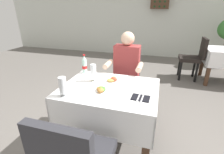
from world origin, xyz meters
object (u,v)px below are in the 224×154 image
Objects in this scene: plate_near_camera at (102,90)px; napkin_cutlery_set at (141,98)px; plate_far_diner at (113,80)px; cola_bottle_primary at (85,65)px; beer_glass_middle at (63,87)px; chair_far_diner_seat at (125,78)px; background_chair_left at (194,56)px; wall_bottle_rack at (160,2)px; main_dining_table at (109,102)px; beer_glass_left at (93,72)px; seated_diner_far at (126,71)px.

plate_near_camera is 1.17× the size of napkin_cutlery_set.
cola_bottle_primary is at bearing 159.20° from plate_far_diner.
beer_glass_middle is 0.74m from napkin_cutlery_set.
cola_bottle_primary reaches higher than chair_far_diner_seat.
background_chair_left is (1.60, 2.80, -0.30)m from beer_glass_middle.
wall_bottle_rack is at bearing 81.62° from beer_glass_middle.
main_dining_table is at bearing 73.44° from plate_near_camera.
wall_bottle_rack is (-0.04, 4.44, 1.01)m from napkin_cutlery_set.
cola_bottle_primary is at bearing -127.76° from background_chair_left.
beer_glass_left is (-0.23, 0.11, 0.29)m from main_dining_table.
cola_bottle_primary is at bearing -132.96° from chair_far_diner_seat.
beer_glass_left is 0.30m from cola_bottle_primary.
seated_diner_far reaches higher than chair_far_diner_seat.
seated_diner_far is at bearing 68.11° from beer_glass_middle.
plate_near_camera is 1.10× the size of beer_glass_left.
main_dining_table is 5.36× the size of napkin_cutlery_set.
plate_far_diner is at bearing 83.89° from plate_near_camera.
cola_bottle_primary is 0.92m from napkin_cutlery_set.
background_chair_left is (1.28, 2.62, -0.22)m from plate_near_camera.
plate_far_diner is at bearing -94.92° from seated_diner_far.
plate_far_diner is 0.24m from beer_glass_left.
beer_glass_left is at bearing 71.84° from beer_glass_middle.
plate_near_camera reaches higher than plate_far_diner.
background_chair_left is at bearing 60.21° from beer_glass_middle.
chair_far_diner_seat is 1.02m from napkin_cutlery_set.
wall_bottle_rack is (0.32, 4.14, 0.99)m from plate_far_diner.
main_dining_table is 0.26m from plate_far_diner.
chair_far_diner_seat is at bearing 89.23° from plate_far_diner.
beer_glass_middle reaches higher than napkin_cutlery_set.
napkin_cutlery_set reaches higher than main_dining_table.
main_dining_table is 4.57× the size of plate_near_camera.
background_chair_left is (1.20, 1.81, -0.16)m from seated_diner_far.
napkin_cutlery_set is at bearing 13.37° from beer_glass_middle.
background_chair_left reaches higher than plate_far_diner.
seated_diner_far is 0.65m from beer_glass_left.
background_chair_left is (1.24, 2.49, -0.02)m from main_dining_table.
beer_glass_middle is (-0.36, -0.31, 0.29)m from main_dining_table.
beer_glass_left is (-0.26, -0.58, 0.15)m from seated_diner_far.
beer_glass_left is at bearing -97.36° from wall_bottle_rack.
main_dining_table is 0.70m from seated_diner_far.
plate_far_diner is (-0.05, -0.53, 0.06)m from seated_diner_far.
background_chair_left is (1.24, 1.70, 0.00)m from chair_far_diner_seat.
cola_bottle_primary is 4.15m from wall_bottle_rack.
plate_near_camera is (-0.08, -0.82, 0.07)m from seated_diner_far.
main_dining_table is 0.38m from beer_glass_left.
beer_glass_middle is at bearing -108.16° from beer_glass_left.
seated_diner_far is at bearing 37.29° from cola_bottle_primary.
beer_glass_middle is (-0.36, -1.11, 0.30)m from chair_far_diner_seat.
cola_bottle_primary reaches higher than plate_near_camera.
seated_diner_far reaches higher than plate_far_diner.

